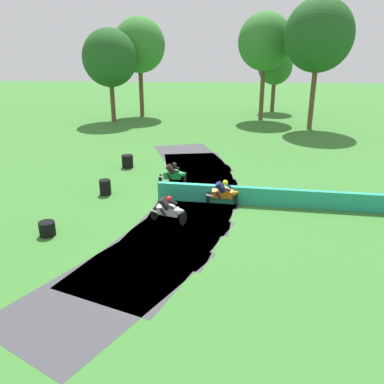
# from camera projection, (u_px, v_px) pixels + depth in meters

# --- Properties ---
(ground_plane) EXTENTS (120.00, 120.00, 0.00)m
(ground_plane) POSITION_uv_depth(u_px,v_px,m) (198.00, 201.00, 20.45)
(ground_plane) COLOR #38752D
(track_asphalt) EXTENTS (8.24, 23.93, 0.01)m
(track_asphalt) POSITION_uv_depth(u_px,v_px,m) (182.00, 200.00, 20.57)
(track_asphalt) COLOR #3D3D42
(track_asphalt) RESTS_ON ground
(safety_barrier) EXTENTS (13.66, 1.66, 0.90)m
(safety_barrier) POSITION_uv_depth(u_px,v_px,m) (296.00, 199.00, 19.56)
(safety_barrier) COLOR #239375
(safety_barrier) RESTS_ON ground
(motorcycle_lead_white) EXTENTS (1.68, 1.17, 1.43)m
(motorcycle_lead_white) POSITION_uv_depth(u_px,v_px,m) (169.00, 210.00, 17.77)
(motorcycle_lead_white) COLOR black
(motorcycle_lead_white) RESTS_ON ground
(motorcycle_chase_orange) EXTENTS (1.70, 0.88, 1.43)m
(motorcycle_chase_orange) POSITION_uv_depth(u_px,v_px,m) (224.00, 193.00, 19.74)
(motorcycle_chase_orange) COLOR black
(motorcycle_chase_orange) RESTS_ON ground
(motorcycle_trailing_green) EXTENTS (1.69, 0.78, 1.43)m
(motorcycle_trailing_green) POSITION_uv_depth(u_px,v_px,m) (174.00, 174.00, 22.41)
(motorcycle_trailing_green) COLOR black
(motorcycle_trailing_green) RESTS_ON ground
(tire_stack_near) EXTENTS (0.66, 0.66, 0.60)m
(tire_stack_near) POSITION_uv_depth(u_px,v_px,m) (47.00, 229.00, 16.79)
(tire_stack_near) COLOR black
(tire_stack_near) RESTS_ON ground
(tire_stack_mid_a) EXTENTS (0.59, 0.59, 0.80)m
(tire_stack_mid_a) POSITION_uv_depth(u_px,v_px,m) (105.00, 187.00, 21.19)
(tire_stack_mid_a) COLOR black
(tire_stack_mid_a) RESTS_ON ground
(tire_stack_mid_b) EXTENTS (0.71, 0.71, 0.80)m
(tire_stack_mid_b) POSITION_uv_depth(u_px,v_px,m) (127.00, 161.00, 25.67)
(tire_stack_mid_b) COLOR black
(tire_stack_mid_b) RESTS_ON ground
(tree_far_left) EXTENTS (5.19, 5.19, 10.18)m
(tree_far_left) POSITION_uv_depth(u_px,v_px,m) (265.00, 42.00, 38.78)
(tree_far_left) COLOR brown
(tree_far_left) RESTS_ON ground
(tree_far_right) EXTENTS (5.12, 5.12, 8.71)m
(tree_far_right) POSITION_uv_depth(u_px,v_px,m) (110.00, 58.00, 38.10)
(tree_far_right) COLOR brown
(tree_far_right) RESTS_ON ground
(tree_mid_rise) EXTENTS (3.74, 3.74, 6.86)m
(tree_mid_rise) POSITION_uv_depth(u_px,v_px,m) (275.00, 67.00, 43.94)
(tree_mid_rise) COLOR brown
(tree_mid_rise) RESTS_ON ground
(tree_behind_barrier) EXTENTS (5.17, 5.17, 9.83)m
(tree_behind_barrier) POSITION_uv_depth(u_px,v_px,m) (139.00, 45.00, 40.57)
(tree_behind_barrier) COLOR brown
(tree_behind_barrier) RESTS_ON ground
(tree_distant) EXTENTS (5.82, 5.82, 11.03)m
(tree_distant) POSITION_uv_depth(u_px,v_px,m) (319.00, 36.00, 34.11)
(tree_distant) COLOR brown
(tree_distant) RESTS_ON ground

